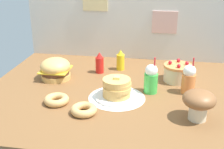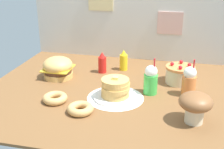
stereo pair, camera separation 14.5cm
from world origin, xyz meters
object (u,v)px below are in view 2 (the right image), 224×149
at_px(pancake_stack, 115,89).
at_px(donut_pink_glaze, 55,98).
at_px(burger, 58,68).
at_px(layer_cake, 180,74).
at_px(donut_chocolate, 80,109).
at_px(ketchup_bottle, 102,63).
at_px(cream_soda_cup, 151,80).
at_px(orange_float_cup, 189,81).
at_px(mushroom_stool, 195,105).
at_px(mustard_bottle, 124,61).

xyz_separation_m(pancake_stack, donut_pink_glaze, (-0.43, -0.16, -0.04)).
distance_m(burger, layer_cake, 1.08).
relative_size(layer_cake, donut_chocolate, 1.34).
bearing_deg(ketchup_bottle, layer_cake, -6.53).
bearing_deg(cream_soda_cup, ketchup_bottle, 144.22).
distance_m(layer_cake, orange_float_cup, 0.25).
relative_size(donut_pink_glaze, donut_chocolate, 1.00).
height_order(pancake_stack, mushroom_stool, mushroom_stool).
distance_m(burger, pancake_stack, 0.67).
xyz_separation_m(mustard_bottle, donut_pink_glaze, (-0.37, -0.77, -0.06)).
bearing_deg(mustard_bottle, donut_pink_glaze, -115.71).
height_order(ketchup_bottle, donut_chocolate, ketchup_bottle).
height_order(pancake_stack, layer_cake, layer_cake).
relative_size(mustard_bottle, mushroom_stool, 0.91).
bearing_deg(burger, mustard_bottle, 30.49).
bearing_deg(donut_pink_glaze, mushroom_stool, -3.66).
xyz_separation_m(donut_pink_glaze, donut_chocolate, (0.24, -0.11, 0.00)).
relative_size(cream_soda_cup, donut_chocolate, 1.61).
height_order(pancake_stack, ketchup_bottle, ketchup_bottle).
xyz_separation_m(ketchup_bottle, mustard_bottle, (0.18, 0.11, 0.00)).
relative_size(ketchup_bottle, cream_soda_cup, 0.67).
bearing_deg(ketchup_bottle, donut_pink_glaze, -106.11).
height_order(layer_cake, mustard_bottle, mustard_bottle).
relative_size(donut_chocolate, mushroom_stool, 0.85).
distance_m(burger, cream_soda_cup, 0.86).
relative_size(pancake_stack, mustard_bottle, 1.70).
bearing_deg(donut_chocolate, pancake_stack, 55.26).
distance_m(layer_cake, ketchup_bottle, 0.72).
height_order(burger, mustard_bottle, mustard_bottle).
relative_size(pancake_stack, ketchup_bottle, 1.70).
bearing_deg(mustard_bottle, burger, -149.51).
relative_size(burger, mushroom_stool, 1.21).
distance_m(layer_cake, mushroom_stool, 0.66).
relative_size(orange_float_cup, mushroom_stool, 1.36).
distance_m(pancake_stack, orange_float_cup, 0.58).
distance_m(orange_float_cup, donut_pink_glaze, 1.04).
xyz_separation_m(layer_cake, orange_float_cup, (0.07, -0.23, 0.04)).
distance_m(layer_cake, donut_chocolate, 0.96).
distance_m(ketchup_bottle, mustard_bottle, 0.21).
relative_size(ketchup_bottle, mushroom_stool, 0.91).
distance_m(donut_pink_glaze, mushroom_stool, 1.02).
xyz_separation_m(mustard_bottle, mushroom_stool, (0.64, -0.84, 0.04)).
bearing_deg(ketchup_bottle, donut_chocolate, -86.44).
height_order(cream_soda_cup, donut_pink_glaze, cream_soda_cup).
bearing_deg(burger, layer_cake, 6.62).
distance_m(donut_pink_glaze, donut_chocolate, 0.27).
relative_size(burger, pancake_stack, 0.78).
xyz_separation_m(pancake_stack, mushroom_stool, (0.58, -0.23, 0.06)).
bearing_deg(mustard_bottle, pancake_stack, -84.67).
relative_size(ketchup_bottle, mustard_bottle, 1.00).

